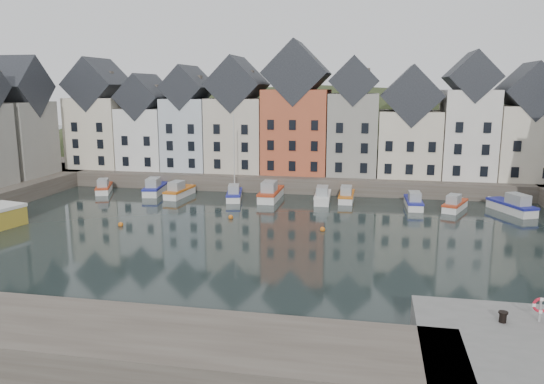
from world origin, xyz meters
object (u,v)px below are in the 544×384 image
(mooring_bollard, at_px, (503,316))
(life_ring_post, at_px, (541,306))
(boat_d, at_px, (234,194))
(boat_a, at_px, (104,188))

(mooring_bollard, bearing_deg, life_ring_post, 12.11)
(life_ring_post, bearing_deg, boat_d, 125.90)
(boat_d, bearing_deg, boat_a, 164.94)
(mooring_bollard, xyz_separation_m, life_ring_post, (1.82, 0.39, 0.55))
(boat_a, relative_size, life_ring_post, 4.32)
(life_ring_post, bearing_deg, boat_a, 140.26)
(boat_a, height_order, boat_d, boat_d)
(boat_a, xyz_separation_m, life_ring_post, (43.26, -35.96, 2.25))
(boat_d, height_order, life_ring_post, boat_d)
(mooring_bollard, height_order, life_ring_post, life_ring_post)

